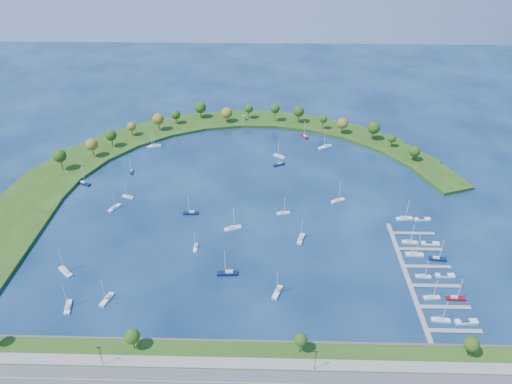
{
  "coord_description": "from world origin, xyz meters",
  "views": [
    {
      "loc": [
        10.91,
        -227.67,
        152.08
      ],
      "look_at": [
        5.0,
        5.0,
        4.0
      ],
      "focal_mm": 32.76,
      "sensor_mm": 36.0,
      "label": 1
    }
  ],
  "objects_px": {
    "harbor_tower": "(244,118)",
    "moored_boat_1": "(279,156)",
    "moored_boat_14": "(325,147)",
    "docked_boat_10": "(404,218)",
    "moored_boat_17": "(196,247)",
    "docked_boat_8": "(409,242)",
    "moored_boat_2": "(128,196)",
    "moored_boat_4": "(228,273)",
    "moored_boat_18": "(114,207)",
    "moored_boat_6": "(283,213)",
    "dock_system": "(422,276)",
    "moored_boat_9": "(191,212)",
    "docked_boat_4": "(423,276)",
    "moored_boat_13": "(233,228)",
    "moored_boat_15": "(68,307)",
    "moored_boat_5": "(155,145)",
    "docked_boat_3": "(456,298)",
    "moored_boat_8": "(338,200)",
    "docked_boat_5": "(445,275)",
    "moored_boat_16": "(279,164)",
    "docked_boat_7": "(437,258)",
    "docked_boat_0": "(441,319)",
    "docked_boat_2": "(432,297)",
    "moored_boat_0": "(107,299)",
    "moored_boat_10": "(301,238)",
    "moored_boat_20": "(277,292)",
    "docked_boat_1": "(466,322)",
    "moored_boat_19": "(153,146)",
    "moored_boat_12": "(65,271)",
    "moored_boat_3": "(305,136)",
    "docked_boat_6": "(414,254)",
    "docked_boat_9": "(430,243)",
    "docked_boat_11": "(422,219)"
  },
  "relations": [
    {
      "from": "moored_boat_4",
      "to": "moored_boat_5",
      "type": "xyz_separation_m",
      "value": [
        -62.01,
        132.51,
        -0.09
      ]
    },
    {
      "from": "moored_boat_4",
      "to": "docked_boat_4",
      "type": "relative_size",
      "value": 1.38
    },
    {
      "from": "moored_boat_13",
      "to": "docked_boat_1",
      "type": "relative_size",
      "value": 1.41
    },
    {
      "from": "moored_boat_15",
      "to": "moored_boat_5",
      "type": "bearing_deg",
      "value": -14.21
    },
    {
      "from": "docked_boat_5",
      "to": "docked_boat_9",
      "type": "relative_size",
      "value": 0.98
    },
    {
      "from": "moored_boat_9",
      "to": "moored_boat_20",
      "type": "bearing_deg",
      "value": 125.74
    },
    {
      "from": "moored_boat_16",
      "to": "docked_boat_5",
      "type": "relative_size",
      "value": 1.37
    },
    {
      "from": "dock_system",
      "to": "moored_boat_20",
      "type": "height_order",
      "value": "moored_boat_20"
    },
    {
      "from": "moored_boat_10",
      "to": "moored_boat_13",
      "type": "relative_size",
      "value": 0.95
    },
    {
      "from": "moored_boat_2",
      "to": "moored_boat_4",
      "type": "height_order",
      "value": "moored_boat_4"
    },
    {
      "from": "moored_boat_0",
      "to": "moored_boat_2",
      "type": "bearing_deg",
      "value": -154.37
    },
    {
      "from": "moored_boat_16",
      "to": "docked_boat_0",
      "type": "distance_m",
      "value": 148.99
    },
    {
      "from": "docked_boat_5",
      "to": "docked_boat_10",
      "type": "xyz_separation_m",
      "value": [
        -8.06,
        45.8,
        0.27
      ]
    },
    {
      "from": "moored_boat_16",
      "to": "docked_boat_7",
      "type": "height_order",
      "value": "docked_boat_7"
    },
    {
      "from": "dock_system",
      "to": "moored_boat_9",
      "type": "distance_m",
      "value": 126.36
    },
    {
      "from": "moored_boat_5",
      "to": "moored_boat_13",
      "type": "relative_size",
      "value": 0.84
    },
    {
      "from": "moored_boat_2",
      "to": "docked_boat_3",
      "type": "xyz_separation_m",
      "value": [
        167.4,
        -78.89,
        0.04
      ]
    },
    {
      "from": "moored_boat_16",
      "to": "moored_boat_12",
      "type": "bearing_deg",
      "value": 18.43
    },
    {
      "from": "moored_boat_17",
      "to": "docked_boat_8",
      "type": "bearing_deg",
      "value": 93.96
    },
    {
      "from": "moored_boat_10",
      "to": "moored_boat_15",
      "type": "distance_m",
      "value": 115.84
    },
    {
      "from": "moored_boat_10",
      "to": "docked_boat_2",
      "type": "height_order",
      "value": "moored_boat_10"
    },
    {
      "from": "moored_boat_6",
      "to": "docked_boat_8",
      "type": "distance_m",
      "value": 69.16
    },
    {
      "from": "moored_boat_17",
      "to": "docked_boat_7",
      "type": "relative_size",
      "value": 0.79
    },
    {
      "from": "moored_boat_14",
      "to": "moored_boat_4",
      "type": "bearing_deg",
      "value": 35.85
    },
    {
      "from": "harbor_tower",
      "to": "docked_boat_6",
      "type": "xyz_separation_m",
      "value": [
        92.71,
        -159.36,
        -3.15
      ]
    },
    {
      "from": "docked_boat_4",
      "to": "moored_boat_17",
      "type": "bearing_deg",
      "value": 173.26
    },
    {
      "from": "docked_boat_4",
      "to": "docked_boat_8",
      "type": "xyz_separation_m",
      "value": [
        -0.01,
        25.75,
        0.02
      ]
    },
    {
      "from": "harbor_tower",
      "to": "moored_boat_20",
      "type": "xyz_separation_m",
      "value": [
        23.91,
        -187.39,
        -3.15
      ]
    },
    {
      "from": "moored_boat_18",
      "to": "docked_boat_10",
      "type": "xyz_separation_m",
      "value": [
        163.98,
        -6.38,
        0.02
      ]
    },
    {
      "from": "moored_boat_5",
      "to": "moored_boat_6",
      "type": "relative_size",
      "value": 1.05
    },
    {
      "from": "moored_boat_15",
      "to": "moored_boat_17",
      "type": "xyz_separation_m",
      "value": [
        50.16,
        42.14,
        -0.07
      ]
    },
    {
      "from": "moored_boat_9",
      "to": "docked_boat_2",
      "type": "height_order",
      "value": "moored_boat_9"
    },
    {
      "from": "moored_boat_4",
      "to": "moored_boat_14",
      "type": "height_order",
      "value": "moored_boat_14"
    },
    {
      "from": "moored_boat_3",
      "to": "moored_boat_1",
      "type": "bearing_deg",
      "value": 122.15
    },
    {
      "from": "moored_boat_2",
      "to": "docked_boat_4",
      "type": "relative_size",
      "value": 0.98
    },
    {
      "from": "harbor_tower",
      "to": "moored_boat_12",
      "type": "xyz_separation_m",
      "value": [
        -76.94,
        -176.45,
        -3.12
      ]
    },
    {
      "from": "moored_boat_15",
      "to": "docked_boat_6",
      "type": "height_order",
      "value": "docked_boat_6"
    },
    {
      "from": "moored_boat_14",
      "to": "docked_boat_10",
      "type": "relative_size",
      "value": 1.15
    },
    {
      "from": "moored_boat_14",
      "to": "docked_boat_11",
      "type": "xyz_separation_m",
      "value": [
        45.2,
        -86.52,
        -0.35
      ]
    },
    {
      "from": "moored_boat_5",
      "to": "docked_boat_3",
      "type": "relative_size",
      "value": 0.96
    },
    {
      "from": "moored_boat_2",
      "to": "moored_boat_14",
      "type": "bearing_deg",
      "value": -133.59
    },
    {
      "from": "moored_boat_16",
      "to": "docked_boat_1",
      "type": "distance_m",
      "value": 154.62
    },
    {
      "from": "moored_boat_8",
      "to": "docked_boat_4",
      "type": "distance_m",
      "value": 71.46
    },
    {
      "from": "moored_boat_13",
      "to": "moored_boat_15",
      "type": "xyz_separation_m",
      "value": [
        -67.94,
        -58.83,
        -0.04
      ]
    },
    {
      "from": "moored_boat_8",
      "to": "docked_boat_5",
      "type": "relative_size",
      "value": 1.42
    },
    {
      "from": "moored_boat_19",
      "to": "docked_boat_3",
      "type": "xyz_separation_m",
      "value": [
        166.1,
        -145.09,
        -0.01
      ]
    },
    {
      "from": "moored_boat_16",
      "to": "docked_boat_2",
      "type": "bearing_deg",
      "value": 90.98
    },
    {
      "from": "harbor_tower",
      "to": "moored_boat_1",
      "type": "height_order",
      "value": "moored_boat_1"
    },
    {
      "from": "moored_boat_10",
      "to": "moored_boat_19",
      "type": "xyz_separation_m",
      "value": [
        -99.58,
        104.18,
        -0.02
      ]
    },
    {
      "from": "moored_boat_10",
      "to": "docked_boat_4",
      "type": "xyz_separation_m",
      "value": [
        56.03,
        -26.96,
        -0.07
      ]
    }
  ]
}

